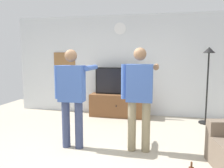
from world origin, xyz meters
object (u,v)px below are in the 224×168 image
(floor_lamp, at_px, (208,69))
(person_standing_nearer_couch, at_px, (139,93))
(tv_stand, at_px, (118,105))
(framed_picture, at_px, (65,62))
(television, at_px, (118,81))
(wall_clock, at_px, (120,28))
(person_standing_nearer_lamp, at_px, (72,93))

(floor_lamp, bearing_deg, person_standing_nearer_couch, -126.87)
(tv_stand, height_order, floor_lamp, floor_lamp)
(framed_picture, bearing_deg, television, -8.75)
(tv_stand, relative_size, wall_clock, 4.75)
(tv_stand, distance_m, wall_clock, 2.06)
(tv_stand, height_order, framed_picture, framed_picture)
(tv_stand, relative_size, floor_lamp, 0.81)
(wall_clock, distance_m, person_standing_nearer_lamp, 2.84)
(television, height_order, framed_picture, framed_picture)
(wall_clock, height_order, person_standing_nearer_lamp, wall_clock)
(framed_picture, relative_size, floor_lamp, 0.35)
(floor_lamp, relative_size, person_standing_nearer_lamp, 1.06)
(tv_stand, bearing_deg, person_standing_nearer_couch, -70.16)
(person_standing_nearer_couch, bearing_deg, framed_picture, 134.94)
(television, relative_size, floor_lamp, 0.68)
(wall_clock, distance_m, framed_picture, 1.85)
(television, xyz_separation_m, person_standing_nearer_couch, (0.75, -2.12, 0.04))
(person_standing_nearer_lamp, xyz_separation_m, person_standing_nearer_couch, (1.15, 0.09, 0.02))
(framed_picture, distance_m, floor_lamp, 3.82)
(person_standing_nearer_lamp, distance_m, person_standing_nearer_couch, 1.16)
(wall_clock, relative_size, framed_picture, 0.49)
(wall_clock, xyz_separation_m, floor_lamp, (2.18, -0.46, -1.04))
(television, relative_size, wall_clock, 3.94)
(person_standing_nearer_couch, bearing_deg, tv_stand, 109.84)
(television, distance_m, floor_lamp, 2.22)
(framed_picture, distance_m, person_standing_nearer_couch, 3.38)
(television, distance_m, wall_clock, 1.41)
(person_standing_nearer_couch, bearing_deg, person_standing_nearer_lamp, -175.36)
(tv_stand, distance_m, person_standing_nearer_lamp, 2.31)
(television, bearing_deg, framed_picture, 171.25)
(floor_lamp, bearing_deg, television, 174.37)
(tv_stand, height_order, person_standing_nearer_couch, person_standing_nearer_couch)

